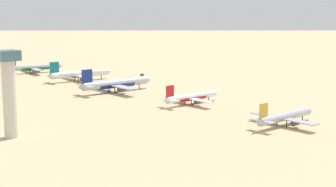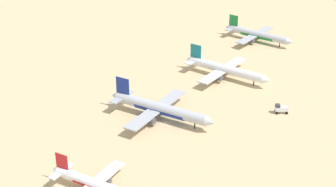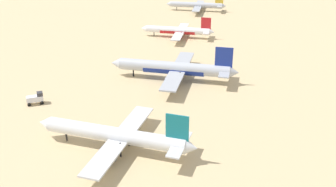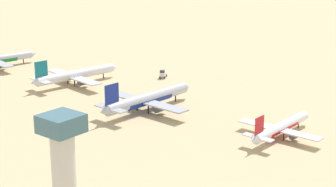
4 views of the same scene
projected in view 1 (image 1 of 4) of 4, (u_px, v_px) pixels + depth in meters
ground_plane at (124, 92)px, 269.93m from camera, size 1800.00×1800.00×0.00m
parked_jet_0 at (285, 117)px, 192.11m from camera, size 36.39×29.50×10.51m
parked_jet_1 at (191, 97)px, 234.74m from camera, size 36.00×29.20×10.39m
parked_jet_2 at (116, 84)px, 268.59m from camera, size 47.57×38.63×13.72m
parked_jet_3 at (80, 74)px, 309.66m from camera, size 44.71×36.52×12.91m
parked_jet_4 at (34, 67)px, 347.23m from camera, size 41.70×34.15×12.08m
service_truck at (143, 76)px, 316.00m from camera, size 5.70×4.74×3.90m
control_tower at (9, 90)px, 172.22m from camera, size 7.20×7.20×30.88m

